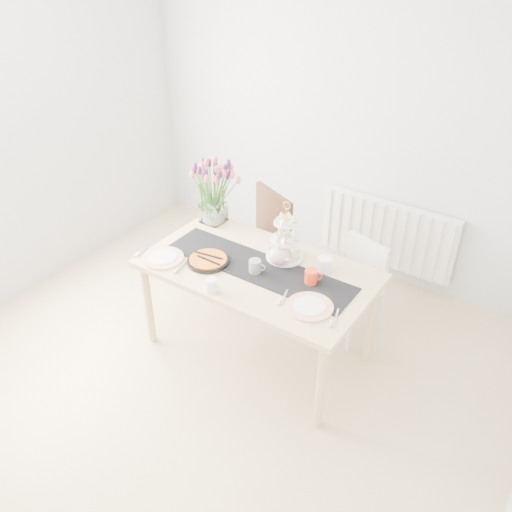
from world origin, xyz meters
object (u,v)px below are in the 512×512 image
Objects in this scene: cake_stand at (285,245)px; teapot at (279,256)px; tart_tin at (208,261)px; mug_orange at (311,277)px; cream_jug at (325,264)px; plate_left at (163,258)px; tulip_vase at (212,183)px; mug_white at (212,285)px; dining_table at (258,277)px; plate_right at (310,307)px; chair_brown at (261,239)px; radiator at (387,234)px; mug_grey at (255,267)px; chair_white at (356,281)px.

cake_stand reaches higher than teapot.
tart_tin is 2.86× the size of mug_orange.
mug_orange is (0.29, -0.07, -0.02)m from teapot.
cream_jug is (0.30, 0.02, -0.06)m from cake_stand.
plate_left is (-0.29, -0.14, -0.01)m from tart_tin.
cream_jug is (1.05, -0.11, -0.28)m from tulip_vase.
mug_white is (-0.20, -0.50, -0.03)m from teapot.
dining_table is 0.21m from teapot.
chair_brown is at bearing 138.84° from plate_right.
tulip_vase reaches higher than dining_table.
chair_brown reaches higher than mug_orange.
plate_right is (0.12, -1.61, 0.31)m from radiator.
cake_stand is 1.68× the size of teapot.
dining_table is 0.37m from tart_tin.
tulip_vase is (-1.04, -1.09, 0.63)m from radiator.
mug_white is at bearing -177.13° from mug_orange.
mug_white is at bearing -104.21° from dining_table.
plate_left is at bearing 159.62° from mug_orange.
cream_jug is at bearing 51.00° from mug_orange.
radiator is 1.57m from mug_grey.
cake_stand reaches higher than mug_grey.
tulip_vase is 2.05× the size of plate_left.
cream_jug is 0.18m from mug_orange.
chair_white is at bearing 77.82° from teapot.
plate_left is 0.99× the size of plate_right.
chair_brown reaches higher than chair_white.
chair_brown is at bearing -132.26° from radiator.
chair_white is at bearing 45.49° from tart_tin.
radiator is at bearing 59.57° from plate_left.
plate_left is (-1.01, -0.33, -0.04)m from mug_orange.
cake_stand reaches higher than cream_jug.
teapot reaches higher than chair_white.
teapot reaches higher than plate_right.
cake_stand is 0.63m from mug_white.
radiator is 12.96× the size of mug_white.
cake_stand is at bearing -103.83° from radiator.
cake_stand is at bearing 72.11° from mug_white.
chair_white is at bearing 27.99° from chair_brown.
tulip_vase is at bearing 179.87° from cream_jug.
cake_stand is (0.09, 0.21, 0.19)m from dining_table.
tulip_vase is (-0.28, -0.25, 0.52)m from chair_brown.
chair_white is 2.57× the size of tart_tin.
cream_jug reaches higher than dining_table.
mug_white is (-0.19, -0.60, -0.07)m from cake_stand.
plate_right is (0.89, -0.77, 0.20)m from chair_brown.
dining_table is 0.30m from cake_stand.
teapot reaches higher than plate_left.
chair_brown reaches higher than teapot.
dining_table is 15.52× the size of mug_orange.
dining_table is 16.23× the size of mug_grey.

